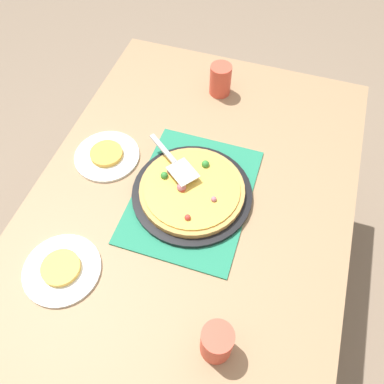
# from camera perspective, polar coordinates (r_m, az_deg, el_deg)

# --- Properties ---
(ground_plane) EXTENTS (8.00, 8.00, 0.00)m
(ground_plane) POSITION_cam_1_polar(r_m,az_deg,el_deg) (1.93, 0.00, -12.89)
(ground_plane) COLOR #84705B
(dining_table) EXTENTS (1.40, 1.00, 0.75)m
(dining_table) POSITION_cam_1_polar(r_m,az_deg,el_deg) (1.36, 0.00, -3.06)
(dining_table) COLOR #9E7A56
(dining_table) RESTS_ON ground_plane
(placemat) EXTENTS (0.48, 0.36, 0.01)m
(placemat) POSITION_cam_1_polar(r_m,az_deg,el_deg) (1.26, 0.00, -0.43)
(placemat) COLOR #237F5B
(placemat) RESTS_ON dining_table
(pizza_pan) EXTENTS (0.38, 0.38, 0.01)m
(pizza_pan) POSITION_cam_1_polar(r_m,az_deg,el_deg) (1.25, 0.00, -0.18)
(pizza_pan) COLOR black
(pizza_pan) RESTS_ON placemat
(pizza) EXTENTS (0.33, 0.33, 0.05)m
(pizza) POSITION_cam_1_polar(r_m,az_deg,el_deg) (1.24, -0.04, 0.39)
(pizza) COLOR tan
(pizza) RESTS_ON pizza_pan
(plate_near_left) EXTENTS (0.22, 0.22, 0.01)m
(plate_near_left) POSITION_cam_1_polar(r_m,az_deg,el_deg) (1.38, -12.10, 5.08)
(plate_near_left) COLOR white
(plate_near_left) RESTS_ON dining_table
(plate_far_right) EXTENTS (0.22, 0.22, 0.01)m
(plate_far_right) POSITION_cam_1_polar(r_m,az_deg,el_deg) (1.20, -18.16, -10.55)
(plate_far_right) COLOR white
(plate_far_right) RESTS_ON dining_table
(served_slice_left) EXTENTS (0.11, 0.11, 0.02)m
(served_slice_left) POSITION_cam_1_polar(r_m,az_deg,el_deg) (1.37, -12.20, 5.42)
(served_slice_left) COLOR gold
(served_slice_left) RESTS_ON plate_near_left
(served_slice_right) EXTENTS (0.11, 0.11, 0.02)m
(served_slice_right) POSITION_cam_1_polar(r_m,az_deg,el_deg) (1.18, -18.33, -10.30)
(served_slice_right) COLOR #EAB747
(served_slice_right) RESTS_ON plate_far_right
(cup_near) EXTENTS (0.08, 0.08, 0.12)m
(cup_near) POSITION_cam_1_polar(r_m,az_deg,el_deg) (1.02, 3.57, -20.75)
(cup_near) COLOR #E04C38
(cup_near) RESTS_ON dining_table
(cup_far) EXTENTS (0.08, 0.08, 0.12)m
(cup_far) POSITION_cam_1_polar(r_m,az_deg,el_deg) (1.54, 4.10, 15.79)
(cup_far) COLOR #E04C38
(cup_far) RESTS_ON dining_table
(pizza_server) EXTENTS (0.17, 0.21, 0.01)m
(pizza_server) POSITION_cam_1_polar(r_m,az_deg,el_deg) (1.26, -2.55, 4.32)
(pizza_server) COLOR silver
(pizza_server) RESTS_ON pizza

